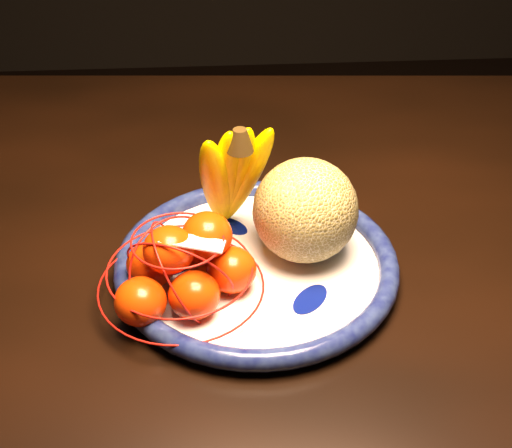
{
  "coord_description": "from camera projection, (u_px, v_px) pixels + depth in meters",
  "views": [
    {
      "loc": [
        -0.22,
        -0.9,
        1.38
      ],
      "look_at": [
        -0.17,
        -0.2,
        0.87
      ],
      "focal_mm": 50.0,
      "sensor_mm": 36.0,
      "label": 1
    }
  ],
  "objects": [
    {
      "name": "mandarin_bag",
      "position": [
        184.0,
        267.0,
        0.83
      ],
      "size": [
        0.25,
        0.25,
        0.12
      ],
      "rotation": [
        0.0,
        0.0,
        0.3
      ],
      "color": "#FF3700",
      "rests_on": "fruit_bowl"
    },
    {
      "name": "price_tag",
      "position": [
        192.0,
        242.0,
        0.79
      ],
      "size": [
        0.08,
        0.04,
        0.01
      ],
      "primitive_type": "cube",
      "rotation": [
        -0.14,
        0.1,
        -0.2
      ],
      "color": "white",
      "rests_on": "mandarin_bag"
    },
    {
      "name": "cantaloupe",
      "position": [
        305.0,
        210.0,
        0.88
      ],
      "size": [
        0.13,
        0.13,
        0.13
      ],
      "primitive_type": "sphere",
      "color": "olive",
      "rests_on": "fruit_bowl"
    },
    {
      "name": "banana_bunch",
      "position": [
        231.0,
        173.0,
        0.89
      ],
      "size": [
        0.12,
        0.12,
        0.19
      ],
      "rotation": [
        0.0,
        0.0,
        0.33
      ],
      "color": "#FCDB00",
      "rests_on": "fruit_bowl"
    },
    {
      "name": "dining_table",
      "position": [
        408.0,
        267.0,
        1.04
      ],
      "size": [
        1.65,
        1.06,
        0.8
      ],
      "rotation": [
        0.0,
        0.0,
        -0.06
      ],
      "color": "black",
      "rests_on": "ground"
    },
    {
      "name": "fruit_bowl",
      "position": [
        256.0,
        265.0,
        0.89
      ],
      "size": [
        0.36,
        0.36,
        0.03
      ],
      "rotation": [
        0.0,
        0.0,
        0.3
      ],
      "color": "white",
      "rests_on": "dining_table"
    }
  ]
}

